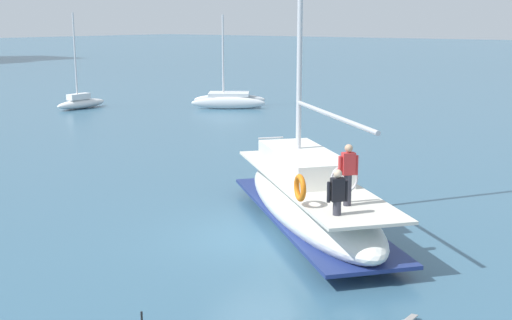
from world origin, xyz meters
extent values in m
plane|color=#38607A|center=(0.00, 0.00, 0.00)|extent=(400.00, 400.00, 0.00)
ellipsoid|color=white|center=(1.73, -0.66, 0.70)|extent=(7.90, 8.97, 1.40)
cube|color=navy|center=(1.73, -0.66, 0.39)|extent=(7.80, 8.84, 0.10)
cube|color=beige|center=(1.73, -0.66, 1.44)|extent=(7.45, 8.48, 0.08)
cube|color=white|center=(2.18, -0.10, 1.83)|extent=(4.02, 4.42, 0.70)
cylinder|color=#B7B7BC|center=(0.67, -1.96, 3.60)|extent=(3.72, 4.55, 0.12)
cylinder|color=silver|center=(4.51, 2.78, 1.95)|extent=(0.74, 0.61, 0.06)
torus|color=orange|center=(-0.84, -1.97, 1.95)|extent=(0.55, 0.63, 0.70)
cylinder|color=#33333D|center=(-0.08, -2.90, 1.88)|extent=(0.20, 0.20, 0.80)
cube|color=red|center=(-0.08, -2.90, 2.56)|extent=(0.37, 0.36, 0.56)
sphere|color=tan|center=(-0.08, -2.90, 2.95)|extent=(0.20, 0.20, 0.20)
cylinder|color=red|center=(-0.25, -2.76, 2.51)|extent=(0.09, 0.09, 0.50)
cylinder|color=red|center=(0.09, -3.04, 2.51)|extent=(0.09, 0.09, 0.50)
cylinder|color=#33333D|center=(-0.96, -3.11, 1.66)|extent=(0.20, 0.20, 0.35)
cube|color=black|center=(-0.96, -3.11, 2.11)|extent=(0.37, 0.36, 0.56)
sphere|color=beige|center=(-0.96, -3.11, 2.50)|extent=(0.20, 0.20, 0.20)
cylinder|color=black|center=(-1.13, -2.97, 2.06)|extent=(0.09, 0.09, 0.50)
cylinder|color=black|center=(-0.79, -3.25, 2.06)|extent=(0.09, 0.09, 0.50)
torus|color=silver|center=(0.07, -2.71, 2.10)|extent=(0.63, 0.52, 0.76)
ellipsoid|color=silver|center=(20.96, 18.24, 0.42)|extent=(3.47, 4.47, 0.83)
ellipsoid|color=silver|center=(22.52, 19.38, 0.42)|extent=(3.47, 4.47, 0.83)
cube|color=silver|center=(21.74, 18.81, 0.93)|extent=(3.23, 3.42, 0.24)
cylinder|color=silver|center=(21.51, 19.12, 3.74)|extent=(0.13, 0.13, 5.37)
ellipsoid|color=white|center=(14.96, 26.60, 0.33)|extent=(4.06, 1.02, 0.65)
cube|color=white|center=(14.76, 26.60, 0.85)|extent=(1.63, 0.65, 0.40)
cylinder|color=silver|center=(14.66, 26.60, 3.61)|extent=(0.11, 0.11, 5.91)
cube|color=#9E9993|center=(-2.46, -5.76, 0.16)|extent=(0.59, 0.23, 0.15)
camera|label=1|loc=(-14.22, -10.67, 6.05)|focal=46.17mm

